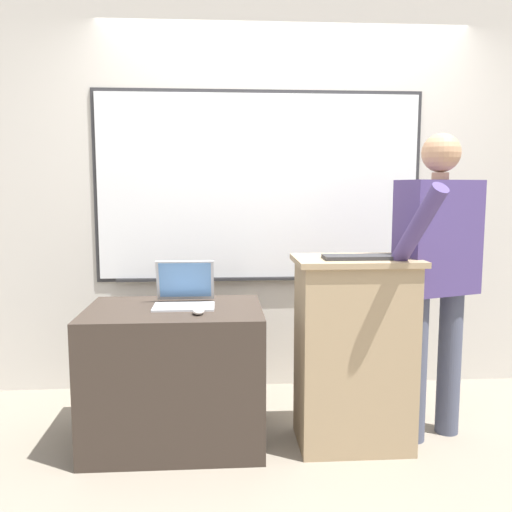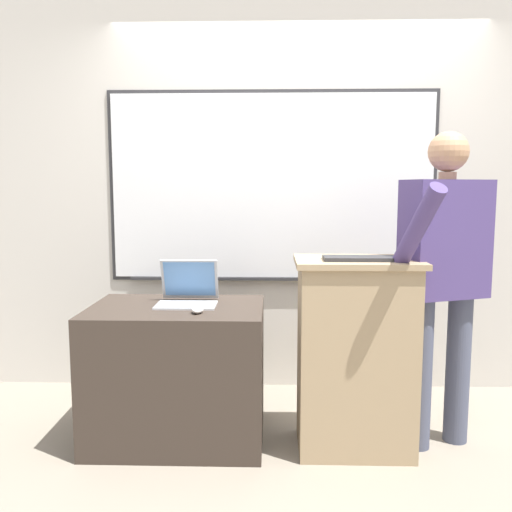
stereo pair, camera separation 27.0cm
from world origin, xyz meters
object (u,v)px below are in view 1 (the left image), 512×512
object	(u,v)px
lectern_podium	(354,352)
person_presenter	(437,265)
wireless_keyboard	(361,257)
side_desk	(175,375)
laptop	(185,290)
computer_mouse_by_laptop	(198,311)

from	to	relation	value
lectern_podium	person_presenter	distance (m)	0.66
lectern_podium	person_presenter	size ratio (longest dim) A/B	0.61
lectern_podium	wireless_keyboard	bearing A→B (deg)	-74.92
side_desk	person_presenter	world-z (taller)	person_presenter
laptop	computer_mouse_by_laptop	world-z (taller)	laptop
laptop	wireless_keyboard	distance (m)	0.99
person_presenter	laptop	size ratio (longest dim) A/B	5.12
wireless_keyboard	computer_mouse_by_laptop	world-z (taller)	wireless_keyboard
wireless_keyboard	computer_mouse_by_laptop	distance (m)	0.89
side_desk	wireless_keyboard	bearing A→B (deg)	-8.94
lectern_podium	wireless_keyboard	world-z (taller)	wireless_keyboard
lectern_podium	computer_mouse_by_laptop	size ratio (longest dim) A/B	10.34
side_desk	laptop	size ratio (longest dim) A/B	2.88
computer_mouse_by_laptop	person_presenter	bearing A→B (deg)	4.83
person_presenter	computer_mouse_by_laptop	size ratio (longest dim) A/B	16.92
person_presenter	computer_mouse_by_laptop	world-z (taller)	person_presenter
side_desk	person_presenter	xyz separation A→B (m)	(1.44, -0.05, 0.61)
person_presenter	lectern_podium	bearing A→B (deg)	166.86
laptop	wireless_keyboard	xyz separation A→B (m)	(0.93, -0.24, 0.21)
laptop	side_desk	bearing A→B (deg)	-121.97
computer_mouse_by_laptop	laptop	bearing A→B (deg)	109.08
lectern_podium	laptop	size ratio (longest dim) A/B	3.13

